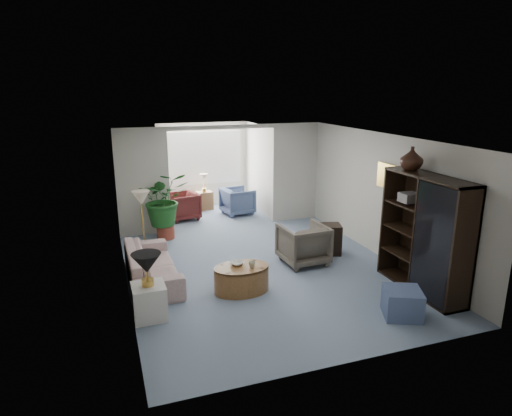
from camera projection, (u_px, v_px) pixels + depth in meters
name	position (u px, v px, depth m)	size (l,w,h in m)	color
floor	(267.00, 272.00, 8.37)	(6.00, 6.00, 0.00)	gray
sunroom_floor	(214.00, 215.00, 12.10)	(2.60, 2.60, 0.00)	gray
back_pier_left	(143.00, 183.00, 10.16)	(1.20, 0.12, 2.50)	beige
back_pier_right	(295.00, 172.00, 11.37)	(1.20, 0.12, 2.50)	beige
back_header	(222.00, 127.00, 10.45)	(2.60, 0.12, 0.10)	beige
window_pane	(203.00, 158.00, 12.71)	(2.20, 0.02, 1.50)	white
window_blinds	(203.00, 158.00, 12.69)	(2.20, 0.02, 1.50)	white
framed_picture	(388.00, 176.00, 8.61)	(0.04, 0.50, 0.40)	beige
sofa	(152.00, 265.00, 7.94)	(2.08, 0.81, 0.61)	beige
end_table	(149.00, 302.00, 6.66)	(0.48, 0.48, 0.53)	silver
table_lamp	(146.00, 263.00, 6.49)	(0.44, 0.44, 0.30)	black
floor_lamp	(141.00, 198.00, 8.78)	(0.36, 0.36, 0.28)	beige
coffee_table	(242.00, 279.00, 7.54)	(0.95, 0.95, 0.45)	olive
coffee_bowl	(237.00, 263.00, 7.55)	(0.23, 0.23, 0.06)	silver
coffee_cup	(252.00, 265.00, 7.43)	(0.11, 0.11, 0.10)	#B9B7A2
wingback_chair	(303.00, 244.00, 8.72)	(0.85, 0.87, 0.79)	#686052
side_table_dark	(328.00, 239.00, 9.24)	(0.52, 0.42, 0.63)	black
entertainment_cabinet	(425.00, 234.00, 7.41)	(0.48, 1.80, 2.00)	black
cabinet_urn	(412.00, 158.00, 7.55)	(0.38, 0.38, 0.40)	black
ottoman	(402.00, 303.00, 6.73)	(0.54, 0.54, 0.43)	slate
plant_pot	(166.00, 232.00, 10.21)	(0.40, 0.40, 0.32)	#953C2B
house_plant	(164.00, 199.00, 10.00)	(1.11, 0.96, 1.23)	#1D551E
sunroom_chair_blue	(238.00, 201.00, 12.10)	(0.77, 0.80, 0.72)	slate
sunroom_chair_maroon	(183.00, 206.00, 11.63)	(0.75, 0.78, 0.71)	#591E1E
sunroom_table	(205.00, 201.00, 12.57)	(0.42, 0.33, 0.52)	olive
shelf_clutter	(427.00, 231.00, 7.28)	(0.30, 1.24, 1.06)	#292523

